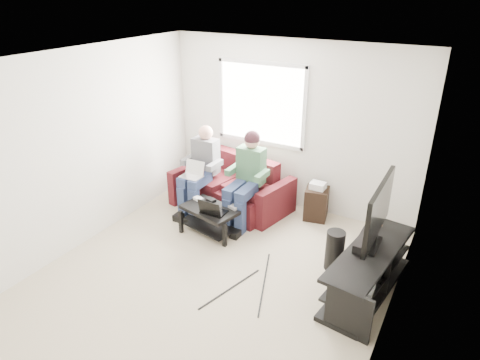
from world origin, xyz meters
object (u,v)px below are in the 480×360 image
tv_stand (368,273)px  sofa (233,189)px  coffee_table (210,214)px  subwoofer (335,250)px  tv (378,212)px  end_table (316,202)px

tv_stand → sofa: bearing=156.6°
coffee_table → subwoofer: 1.82m
sofa → tv: tv is taller
tv → coffee_table: bearing=177.5°
tv_stand → subwoofer: tv_stand is taller
subwoofer → coffee_table: bearing=-179.0°
coffee_table → tv_stand: (2.29, -0.20, -0.05)m
tv_stand → tv: tv is taller
sofa → tv_stand: (2.41, -1.04, -0.06)m
tv → subwoofer: size_ratio=2.09×
coffee_table → tv_stand: bearing=-4.9°
coffee_table → tv_stand: size_ratio=0.52×
tv → subwoofer: tv is taller
tv_stand → end_table: (-1.11, 1.33, 0.03)m
sofa → tv_stand: bearing=-23.4°
sofa → tv_stand: sofa is taller
sofa → tv: size_ratio=1.73×
coffee_table → tv: bearing=-2.5°
subwoofer → tv_stand: bearing=-26.2°
sofa → end_table: sofa is taller
tv_stand → subwoofer: 0.53m
tv → end_table: tv is taller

